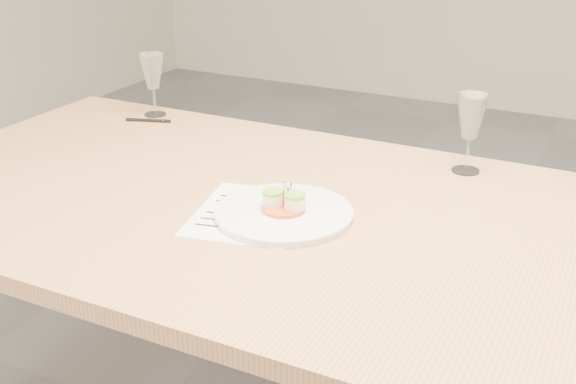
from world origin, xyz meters
The scene contains 6 objects.
dining_table centered at (0.00, 0.00, 0.68)m, with size 2.40×1.00×0.75m.
dinner_plate centered at (-0.20, -0.05, 0.76)m, with size 0.29×0.29×0.08m.
recipe_sheet centered at (-0.28, -0.07, 0.75)m, with size 0.28×0.33×0.00m.
ballpoint_pen centered at (-0.86, 0.36, 0.75)m, with size 0.13×0.06×0.01m.
wine_glass_0 centered at (-0.88, 0.42, 0.88)m, with size 0.08×0.08×0.19m.
wine_glass_1 centered at (0.08, 0.39, 0.89)m, with size 0.08×0.08×0.19m.
Camera 1 is at (0.43, -1.28, 1.41)m, focal length 45.00 mm.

